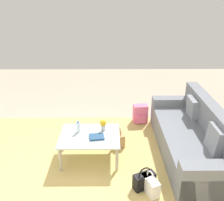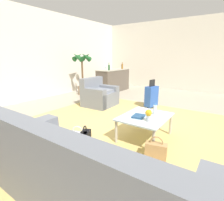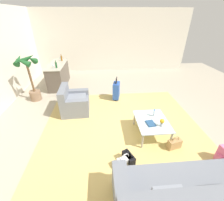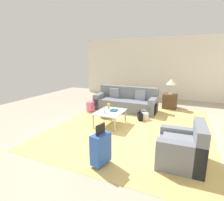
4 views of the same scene
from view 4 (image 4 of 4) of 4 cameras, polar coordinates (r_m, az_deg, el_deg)
ground_plane at (r=5.04m, az=2.78°, el=-10.33°), size 12.00×12.00×0.00m
wall_left at (r=9.52m, az=14.02°, el=10.25°), size 0.12×8.00×3.10m
area_rug at (r=5.50m, az=7.01°, el=-8.24°), size 5.20×4.40×0.01m
couch at (r=7.09m, az=4.63°, el=-0.57°), size 0.92×2.46×0.92m
armchair at (r=3.83m, az=22.33°, el=-14.56°), size 0.96×0.88×0.86m
coffee_table at (r=5.42m, az=-0.61°, el=-4.10°), size 0.99×0.79×0.45m
water_bottle at (r=5.25m, az=-2.51°, el=-3.05°), size 0.06×0.06×0.20m
coffee_table_book at (r=5.48m, az=0.67°, el=-3.18°), size 0.26×0.22×0.03m
flower_vase at (r=5.62m, az=-1.08°, el=-1.58°), size 0.11×0.11×0.21m
side_table at (r=7.73m, az=18.39°, el=-0.14°), size 0.56×0.56×0.59m
table_lamp at (r=7.59m, az=18.84°, el=5.72°), size 0.43×0.43×0.63m
suitcase_blue at (r=3.49m, az=-3.71°, el=-15.25°), size 0.44×0.31×0.85m
handbag_black at (r=6.02m, az=9.18°, el=-5.09°), size 0.35×0.26×0.36m
handbag_tan at (r=6.11m, az=-2.24°, el=-4.63°), size 0.21×0.34×0.36m
handbag_white at (r=6.07m, az=10.20°, el=-4.98°), size 0.25×0.35×0.36m
backpack_pink at (r=6.90m, az=-6.97°, el=-2.03°), size 0.32×0.27×0.40m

